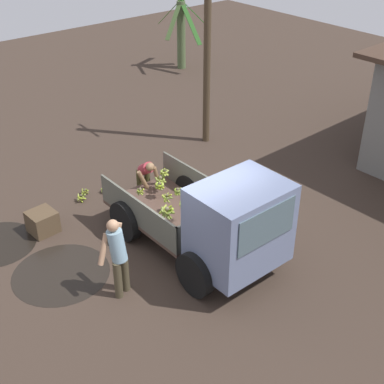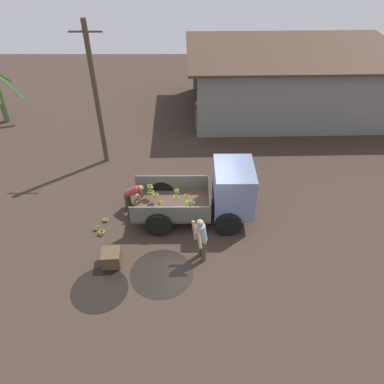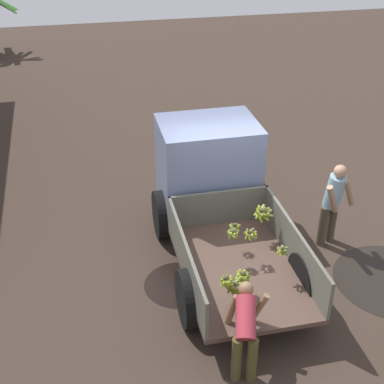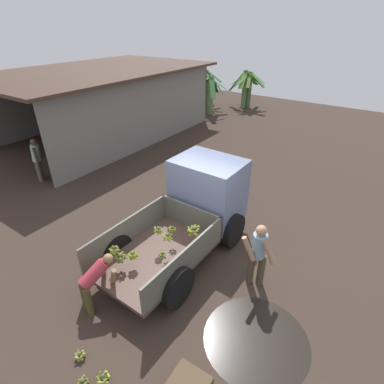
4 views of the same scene
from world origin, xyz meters
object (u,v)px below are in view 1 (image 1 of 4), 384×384
person_worker_loading (146,174)px  banana_bunch_on_ground_1 (105,190)px  person_foreground_visitor (117,254)px  banana_bunch_on_ground_2 (81,197)px  wooden_crate_0 (42,222)px  banana_bunch_on_ground_0 (85,191)px  cargo_truck (223,223)px  utility_pole (207,41)px

person_worker_loading → banana_bunch_on_ground_1: size_ratio=5.68×
person_foreground_visitor → banana_bunch_on_ground_1: (-3.32, 1.70, -0.82)m
person_foreground_visitor → banana_bunch_on_ground_2: bearing=-38.6°
banana_bunch_on_ground_1 → wooden_crate_0: bearing=-74.1°
banana_bunch_on_ground_1 → wooden_crate_0: wooden_crate_0 is taller
banana_bunch_on_ground_0 → cargo_truck: bearing=9.5°
person_worker_loading → banana_bunch_on_ground_0: (-1.18, -1.05, -0.61)m
wooden_crate_0 → person_foreground_visitor: bearing=4.6°
person_foreground_visitor → wooden_crate_0: (-2.77, -0.22, -0.66)m
utility_pole → wooden_crate_0: 6.54m
person_foreground_visitor → banana_bunch_on_ground_0: person_foreground_visitor is taller
utility_pole → person_worker_loading: 4.29m
banana_bunch_on_ground_0 → banana_bunch_on_ground_1: size_ratio=0.91×
cargo_truck → utility_pole: size_ratio=0.71×
banana_bunch_on_ground_2 → banana_bunch_on_ground_0: bearing=135.2°
person_worker_loading → banana_bunch_on_ground_1: (-0.93, -0.63, -0.62)m
person_worker_loading → wooden_crate_0: bearing=-82.8°
person_foreground_visitor → banana_bunch_on_ground_2: size_ratio=6.61×
person_worker_loading → banana_bunch_on_ground_2: (-0.95, -1.27, -0.59)m
person_worker_loading → banana_bunch_on_ground_0: bearing=-122.4°
utility_pole → person_foreground_visitor: (3.98, -5.61, -2.05)m
banana_bunch_on_ground_1 → wooden_crate_0: size_ratio=0.36×
person_worker_loading → banana_bunch_on_ground_2: size_ratio=4.77×
banana_bunch_on_ground_0 → banana_bunch_on_ground_1: banana_bunch_on_ground_0 is taller
person_foreground_visitor → person_worker_loading: person_foreground_visitor is taller
utility_pole → person_foreground_visitor: 7.18m
person_worker_loading → banana_bunch_on_ground_0: 1.69m
cargo_truck → banana_bunch_on_ground_2: bearing=-167.3°
person_worker_loading → banana_bunch_on_ground_2: 1.70m
cargo_truck → banana_bunch_on_ground_1: cargo_truck is taller
person_foreground_visitor → banana_bunch_on_ground_1: size_ratio=7.87×
banana_bunch_on_ground_1 → banana_bunch_on_ground_2: 0.65m
cargo_truck → banana_bunch_on_ground_0: size_ratio=21.81×
banana_bunch_on_ground_1 → person_foreground_visitor: bearing=-27.1°
person_foreground_visitor → cargo_truck: bearing=-130.2°
person_foreground_visitor → banana_bunch_on_ground_0: bearing=-40.8°
cargo_truck → banana_bunch_on_ground_2: (-4.03, -0.93, -0.97)m
cargo_truck → person_foreground_visitor: cargo_truck is taller
person_worker_loading → wooden_crate_0: person_worker_loading is taller
cargo_truck → banana_bunch_on_ground_0: 4.42m
banana_bunch_on_ground_0 → wooden_crate_0: (0.79, -1.50, 0.16)m
banana_bunch_on_ground_0 → banana_bunch_on_ground_2: size_ratio=0.77×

